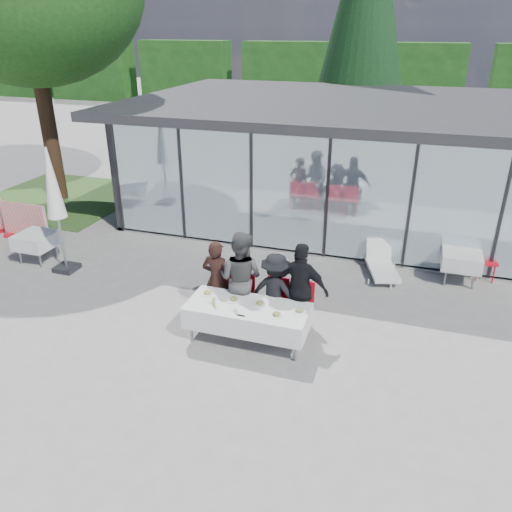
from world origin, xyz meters
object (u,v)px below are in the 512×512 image
at_px(plate_extra, 277,314).
at_px(spare_table_right, 461,260).
at_px(juice_bottle, 214,302).
at_px(dining_table, 248,316).
at_px(plate_b, 234,299).
at_px(diner_chair_b, 243,294).
at_px(lounger, 381,263).
at_px(diner_c, 275,292).
at_px(spare_table_left, 36,240).
at_px(diner_d, 301,289).
at_px(diner_a, 217,280).
at_px(diner_chair_a, 220,290).
at_px(diner_chair_c, 277,299).
at_px(spare_chair_a, 486,256).
at_px(plate_a, 208,293).
at_px(spare_chair_b, 446,248).
at_px(diner_chair_d, 302,303).
at_px(plate_c, 260,303).
at_px(diner_b, 240,278).
at_px(conifer_tree, 366,7).
at_px(folded_eyeglasses, 241,315).
at_px(plate_d, 299,311).
at_px(market_umbrella, 53,192).

height_order(plate_extra, spare_table_right, plate_extra).
height_order(juice_bottle, spare_table_right, juice_bottle).
distance_m(dining_table, plate_b, 0.40).
height_order(diner_chair_b, lounger, diner_chair_b).
bearing_deg(diner_c, spare_table_left, -2.10).
height_order(juice_bottle, lounger, juice_bottle).
distance_m(diner_chair_b, diner_d, 1.27).
height_order(diner_a, diner_chair_a, diner_a).
bearing_deg(diner_chair_c, diner_a, -174.08).
distance_m(diner_chair_b, diner_c, 0.75).
height_order(dining_table, spare_chair_a, spare_chair_a).
height_order(diner_d, plate_b, diner_d).
relative_size(plate_a, spare_chair_b, 0.26).
relative_size(diner_d, plate_extra, 7.33).
height_order(diner_d, diner_chair_d, diner_d).
relative_size(plate_b, spare_chair_a, 0.26).
xyz_separation_m(plate_a, spare_chair_a, (5.30, 3.99, -0.24)).
height_order(plate_c, spare_chair_a, spare_chair_a).
height_order(diner_d, spare_chair_a, diner_d).
bearing_deg(plate_b, diner_b, 95.67).
distance_m(spare_chair_b, conifer_tree, 10.83).
relative_size(spare_table_left, spare_table_right, 1.00).
bearing_deg(diner_c, folded_eyeglasses, 77.96).
height_order(diner_chair_a, folded_eyeglasses, diner_chair_a).
xyz_separation_m(diner_d, spare_chair_b, (2.71, 3.74, -0.38)).
xyz_separation_m(diner_a, spare_table_left, (-5.28, 1.07, -0.28)).
height_order(diner_chair_c, plate_extra, diner_chair_c).
relative_size(diner_chair_d, spare_chair_b, 1.00).
bearing_deg(spare_chair_b, diner_c, -130.59).
bearing_deg(diner_c, plate_a, 27.20).
distance_m(dining_table, conifer_tree, 14.17).
height_order(plate_b, lounger, plate_b).
bearing_deg(conifer_tree, plate_b, -91.93).
xyz_separation_m(diner_chair_a, spare_table_right, (4.73, 3.01, 0.02)).
bearing_deg(diner_chair_a, spare_table_right, 32.51).
distance_m(diner_d, spare_chair_b, 4.64).
bearing_deg(juice_bottle, plate_d, 9.27).
bearing_deg(folded_eyeglasses, diner_d, 49.45).
height_order(diner_b, plate_d, diner_b).
bearing_deg(spare_chair_b, market_umbrella, -161.46).
height_order(spare_chair_a, spare_chair_b, same).
distance_m(diner_chair_c, folded_eyeglasses, 1.19).
relative_size(diner_a, plate_d, 6.67).
height_order(diner_chair_c, diner_d, diner_d).
relative_size(diner_chair_d, folded_eyeglasses, 6.96).
bearing_deg(plate_extra, diner_d, 72.64).
distance_m(diner_a, juice_bottle, 0.84).
bearing_deg(plate_b, spare_chair_a, 40.61).
xyz_separation_m(diner_a, plate_d, (1.81, -0.55, -0.06)).
xyz_separation_m(diner_chair_c, plate_b, (-0.65, -0.64, 0.24)).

